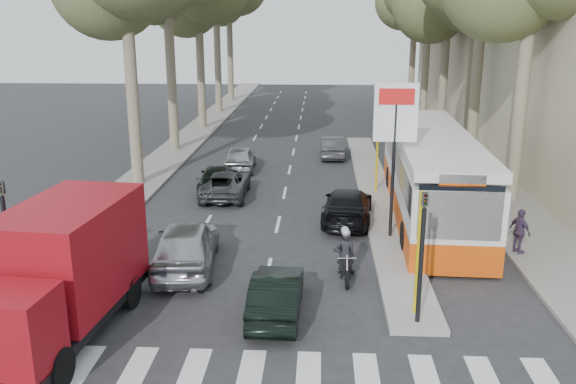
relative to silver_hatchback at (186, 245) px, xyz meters
name	(u,v)px	position (x,y,z in m)	size (l,w,h in m)	color
ground	(294,298)	(3.50, -2.01, -0.79)	(120.00, 120.00, 0.00)	#28282B
sidewalk_right	(438,137)	(12.10, 22.99, -0.73)	(3.20, 70.00, 0.12)	gray
median_left	(202,127)	(-4.50, 25.99, -0.73)	(2.40, 64.00, 0.12)	gray
traffic_island	(376,192)	(6.75, 8.99, -0.71)	(1.50, 26.00, 0.16)	gray
building_far	(513,15)	(19.00, 31.99, 7.21)	(11.00, 20.00, 16.00)	#B7A88E
billboard	(395,139)	(6.75, 2.99, 2.91)	(1.50, 12.10, 5.60)	yellow
traffic_light_island	(423,236)	(6.75, -3.51, 1.69)	(0.16, 0.41, 3.60)	black
traffic_light_left	(5,222)	(-4.10, -3.01, 1.69)	(0.16, 0.41, 3.60)	black
silver_hatchback	(186,245)	(0.00, 0.00, 0.00)	(1.87, 4.65, 1.59)	#AFB1B7
dark_hatchback	(277,294)	(3.08, -3.01, -0.19)	(1.28, 3.67, 1.21)	black
queue_car_a	(226,184)	(0.00, 8.23, -0.21)	(1.94, 4.21, 1.17)	#43454A
queue_car_b	(348,205)	(5.30, 4.99, -0.14)	(1.83, 4.51, 1.31)	black
queue_car_c	(240,158)	(0.00, 13.20, -0.14)	(1.55, 3.84, 1.31)	#A8ABB0
queue_car_d	(332,147)	(4.88, 16.64, -0.19)	(1.28, 3.69, 1.21)	#47484E
queue_car_e	(218,178)	(-0.50, 9.17, -0.20)	(1.66, 4.07, 1.18)	black
red_truck	(61,270)	(-2.14, -4.31, 0.93)	(2.84, 6.28, 3.25)	black
city_bus	(431,172)	(8.61, 5.97, 1.00)	(3.34, 13.04, 3.41)	#D3470B
motorcycle	(345,254)	(4.99, -0.41, -0.05)	(0.70, 1.92, 1.63)	black
pedestrian_near	(520,231)	(10.85, 1.61, 0.09)	(0.90, 0.44, 1.53)	#473550
pedestrian_far	(484,180)	(11.32, 8.08, 0.18)	(1.10, 0.49, 1.70)	#726155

